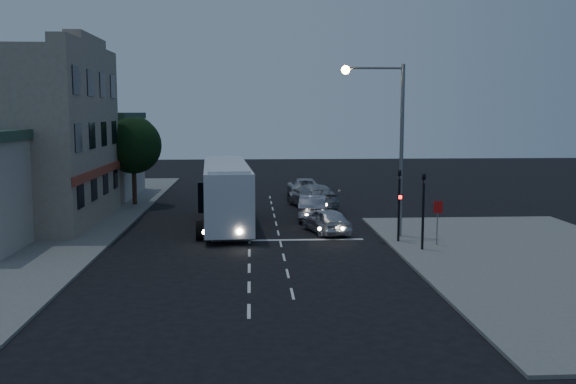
{
  "coord_description": "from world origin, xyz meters",
  "views": [
    {
      "loc": [
        0.09,
        -30.97,
        6.68
      ],
      "look_at": [
        2.19,
        4.73,
        2.2
      ],
      "focal_mm": 40.0,
      "sensor_mm": 36.0,
      "label": 1
    }
  ],
  "objects": [
    {
      "name": "sidewalk_far",
      "position": [
        -13.0,
        8.0,
        0.06
      ],
      "size": [
        12.0,
        50.0,
        0.12
      ],
      "primitive_type": "cube",
      "color": "slate",
      "rests_on": "ground"
    },
    {
      "name": "car_sedan_c",
      "position": [
        4.34,
        19.41,
        0.73
      ],
      "size": [
        2.58,
        5.35,
        1.47
      ],
      "primitive_type": "imported",
      "rotation": [
        0.0,
        0.0,
        3.17
      ],
      "color": "#ADADAD",
      "rests_on": "ground"
    },
    {
      "name": "low_building_north",
      "position": [
        -13.5,
        20.0,
        3.39
      ],
      "size": [
        9.4,
        9.4,
        6.5
      ],
      "color": "#ABA193",
      "rests_on": "sidewalk_far"
    },
    {
      "name": "car_suv",
      "position": [
        4.25,
        3.8,
        0.71
      ],
      "size": [
        2.66,
        4.46,
        1.42
      ],
      "primitive_type": "imported",
      "rotation": [
        0.0,
        0.0,
        3.39
      ],
      "color": "silver",
      "rests_on": "ground"
    },
    {
      "name": "car_sedan_b",
      "position": [
        4.4,
        13.31,
        0.84
      ],
      "size": [
        3.66,
        6.18,
        1.68
      ],
      "primitive_type": "imported",
      "rotation": [
        0.0,
        0.0,
        3.38
      ],
      "color": "#A2A2A4",
      "rests_on": "ground"
    },
    {
      "name": "streetlight",
      "position": [
        7.34,
        2.2,
        5.73
      ],
      "size": [
        3.32,
        0.44,
        9.0
      ],
      "color": "slate",
      "rests_on": "sidewalk_near"
    },
    {
      "name": "street_tree",
      "position": [
        -8.21,
        15.02,
        4.5
      ],
      "size": [
        4.0,
        4.0,
        6.2
      ],
      "color": "black",
      "rests_on": "sidewalk_far"
    },
    {
      "name": "road_markings",
      "position": [
        1.29,
        3.31,
        0.0
      ],
      "size": [
        8.0,
        30.55,
        0.01
      ],
      "color": "silver",
      "rests_on": "ground"
    },
    {
      "name": "traffic_signal_side",
      "position": [
        8.3,
        -1.2,
        2.42
      ],
      "size": [
        0.18,
        0.15,
        4.1
      ],
      "color": "black",
      "rests_on": "sidewalk_near"
    },
    {
      "name": "car_sedan_a",
      "position": [
        3.96,
        8.47,
        0.77
      ],
      "size": [
        2.19,
        4.82,
        1.53
      ],
      "primitive_type": "imported",
      "rotation": [
        0.0,
        0.0,
        3.02
      ],
      "color": "gray",
      "rests_on": "ground"
    },
    {
      "name": "traffic_signal_main",
      "position": [
        7.6,
        0.78,
        2.42
      ],
      "size": [
        0.25,
        0.35,
        4.1
      ],
      "color": "black",
      "rests_on": "sidewalk_near"
    },
    {
      "name": "main_building",
      "position": [
        -13.96,
        8.0,
        5.16
      ],
      "size": [
        10.12,
        12.0,
        11.0
      ],
      "color": "gray",
      "rests_on": "sidewalk_far"
    },
    {
      "name": "tour_bus",
      "position": [
        -1.34,
        6.59,
        2.03
      ],
      "size": [
        3.31,
        12.34,
        3.75
      ],
      "rotation": [
        0.0,
        0.0,
        0.06
      ],
      "color": "silver",
      "rests_on": "ground"
    },
    {
      "name": "ground",
      "position": [
        0.0,
        0.0,
        0.0
      ],
      "size": [
        120.0,
        120.0,
        0.0
      ],
      "primitive_type": "plane",
      "color": "black"
    },
    {
      "name": "regulatory_sign",
      "position": [
        9.3,
        -0.24,
        1.6
      ],
      "size": [
        0.45,
        0.12,
        2.2
      ],
      "color": "slate",
      "rests_on": "sidewalk_near"
    },
    {
      "name": "sidewalk_near",
      "position": [
        13.0,
        -4.0,
        0.06
      ],
      "size": [
        12.0,
        24.0,
        0.12
      ],
      "primitive_type": "cube",
      "color": "slate",
      "rests_on": "ground"
    }
  ]
}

